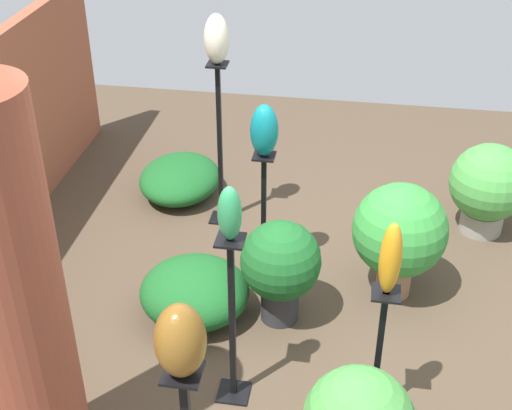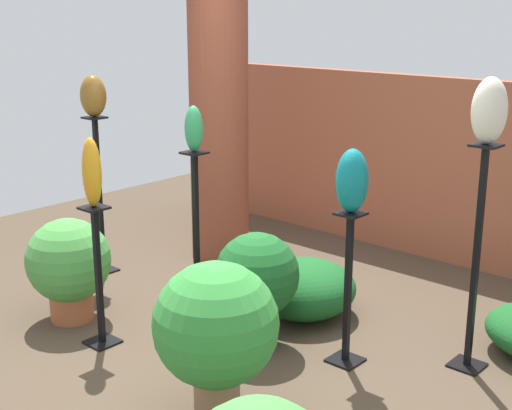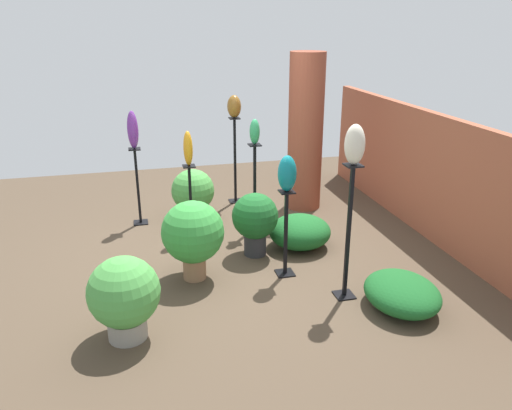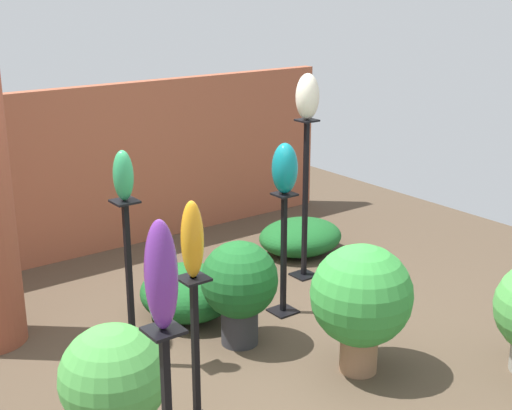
{
  "view_description": "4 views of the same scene",
  "coord_description": "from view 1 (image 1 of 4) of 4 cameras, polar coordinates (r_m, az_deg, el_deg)",
  "views": [
    {
      "loc": [
        -3.8,
        -0.22,
        3.43
      ],
      "look_at": [
        -0.22,
        0.37,
        1.14
      ],
      "focal_mm": 50.0,
      "sensor_mm": 36.0,
      "label": 1
    },
    {
      "loc": [
        3.01,
        -3.02,
        2.2
      ],
      "look_at": [
        0.06,
        0.29,
        0.97
      ],
      "focal_mm": 50.0,
      "sensor_mm": 36.0,
      "label": 2
    },
    {
      "loc": [
        5.51,
        -1.1,
        2.74
      ],
      "look_at": [
        0.27,
        0.22,
        0.71
      ],
      "focal_mm": 35.0,
      "sensor_mm": 36.0,
      "label": 3
    },
    {
      "loc": [
        -2.64,
        -3.59,
        2.55
      ],
      "look_at": [
        0.23,
        0.22,
        1.05
      ],
      "focal_mm": 50.0,
      "sensor_mm": 36.0,
      "label": 4
    }
  ],
  "objects": [
    {
      "name": "ground_plane",
      "position": [
        5.13,
        4.54,
        -9.89
      ],
      "size": [
        8.0,
        8.0,
        0.0
      ],
      "primitive_type": "plane",
      "color": "#4C3D2D"
    },
    {
      "name": "art_vase_jade",
      "position": [
        3.81,
        -2.12,
        -0.69
      ],
      "size": [
        0.13,
        0.13,
        0.33
      ],
      "primitive_type": "ellipsoid",
      "color": "#2D9356",
      "rests_on": "pedestal_jade"
    },
    {
      "name": "art_vase_bronze",
      "position": [
        2.84,
        -6.07,
        -10.73
      ],
      "size": [
        0.22,
        0.21,
        0.34
      ],
      "primitive_type": "ellipsoid",
      "color": "brown",
      "rests_on": "pedestal_bronze"
    },
    {
      "name": "foliage_bed_west",
      "position": [
        5.12,
        -4.93,
        -6.93
      ],
      "size": [
        0.75,
        0.78,
        0.41
      ],
      "primitive_type": "ellipsoid",
      "color": "#195923",
      "rests_on": "ground"
    },
    {
      "name": "art_vase_teal",
      "position": [
        5.05,
        0.66,
        5.98
      ],
      "size": [
        0.2,
        0.2,
        0.39
      ],
      "primitive_type": "ellipsoid",
      "color": "#0F727A",
      "rests_on": "pedestal_teal"
    },
    {
      "name": "pedestal_teal",
      "position": [
        5.42,
        0.62,
        -1.08
      ],
      "size": [
        0.2,
        0.2,
        1.0
      ],
      "color": "black",
      "rests_on": "ground"
    },
    {
      "name": "potted_plant_front_left",
      "position": [
        5.21,
        11.41,
        -2.19
      ],
      "size": [
        0.69,
        0.69,
        0.91
      ],
      "color": "#936B4C",
      "rests_on": "ground"
    },
    {
      "name": "pedestal_ivory",
      "position": [
        5.91,
        -2.89,
        4.26
      ],
      "size": [
        0.2,
        0.2,
        1.43
      ],
      "color": "black",
      "rests_on": "ground"
    },
    {
      "name": "pedestal_jade",
      "position": [
        4.31,
        -1.9,
        -9.83
      ],
      "size": [
        0.2,
        0.2,
        1.2
      ],
      "color": "black",
      "rests_on": "ground"
    },
    {
      "name": "art_vase_ivory",
      "position": [
        5.52,
        -3.17,
        13.13
      ],
      "size": [
        0.21,
        0.19,
        0.39
      ],
      "primitive_type": "ellipsoid",
      "color": "beige",
      "rests_on": "pedestal_ivory"
    },
    {
      "name": "brick_pillar",
      "position": [
        3.71,
        -18.77,
        -7.75
      ],
      "size": [
        0.52,
        0.52,
        2.31
      ],
      "primitive_type": "cylinder",
      "color": "brown",
      "rests_on": "ground"
    },
    {
      "name": "foliage_bed_east",
      "position": [
        6.55,
        -6.11,
        2.12
      ],
      "size": [
        0.85,
        0.73,
        0.33
      ],
      "primitive_type": "ellipsoid",
      "color": "#195923",
      "rests_on": "ground"
    },
    {
      "name": "potted_plant_back_center",
      "position": [
        4.92,
        1.98,
        -4.8
      ],
      "size": [
        0.56,
        0.56,
        0.79
      ],
      "color": "#2D2D33",
      "rests_on": "ground"
    },
    {
      "name": "art_vase_amber",
      "position": [
        3.83,
        10.7,
        -4.25
      ],
      "size": [
        0.13,
        0.12,
        0.45
      ],
      "primitive_type": "ellipsoid",
      "color": "orange",
      "rests_on": "pedestal_amber"
    },
    {
      "name": "pedestal_amber",
      "position": [
        4.32,
        9.69,
        -12.31
      ],
      "size": [
        0.2,
        0.2,
        0.96
      ],
      "color": "black",
      "rests_on": "ground"
    },
    {
      "name": "potted_plant_front_right",
      "position": [
        6.17,
        18.1,
        1.49
      ],
      "size": [
        0.65,
        0.65,
        0.79
      ],
      "color": "gray",
      "rests_on": "ground"
    }
  ]
}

